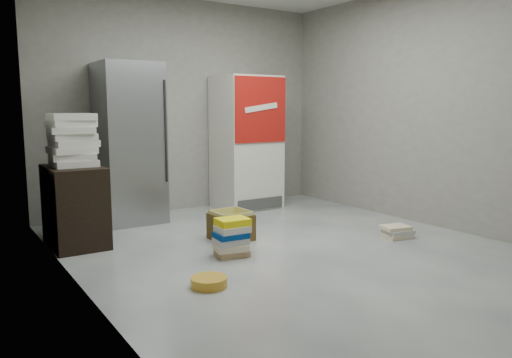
{
  "coord_description": "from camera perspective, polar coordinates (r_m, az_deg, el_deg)",
  "views": [
    {
      "loc": [
        -2.88,
        -3.7,
        1.37
      ],
      "look_at": [
        -0.02,
        0.7,
        0.62
      ],
      "focal_mm": 35.0,
      "sensor_mm": 36.0,
      "label": 1
    }
  ],
  "objects": [
    {
      "name": "phonebook_stack_main",
      "position": [
        4.67,
        -2.8,
        -6.7
      ],
      "size": [
        0.35,
        0.29,
        0.36
      ],
      "rotation": [
        0.0,
        0.0,
        -0.17
      ],
      "color": "tan",
      "rests_on": "ground"
    },
    {
      "name": "ground",
      "position": [
        4.88,
        4.7,
        -8.22
      ],
      "size": [
        5.0,
        5.0,
        0.0
      ],
      "primitive_type": "plane",
      "color": "beige",
      "rests_on": "ground"
    },
    {
      "name": "steel_fridge",
      "position": [
        6.17,
        -14.27,
        3.95
      ],
      "size": [
        0.7,
        0.72,
        1.9
      ],
      "color": "#96989D",
      "rests_on": "ground"
    },
    {
      "name": "wood_shelf",
      "position": [
        5.32,
        -20.0,
        -2.91
      ],
      "size": [
        0.5,
        0.8,
        0.8
      ],
      "primitive_type": "cube",
      "color": "black",
      "rests_on": "ground"
    },
    {
      "name": "cardboard_box",
      "position": [
        5.26,
        -2.88,
        -5.58
      ],
      "size": [
        0.39,
        0.39,
        0.31
      ],
      "rotation": [
        0.0,
        0.0,
        0.02
      ],
      "color": "gold",
      "rests_on": "ground"
    },
    {
      "name": "bucket_lid",
      "position": [
        3.95,
        -5.39,
        -11.63
      ],
      "size": [
        0.3,
        0.3,
        0.08
      ],
      "primitive_type": "cylinder",
      "rotation": [
        0.0,
        0.0,
        -0.05
      ],
      "color": "gold",
      "rests_on": "ground"
    },
    {
      "name": "room_shell",
      "position": [
        4.71,
        4.96,
        13.28
      ],
      "size": [
        4.04,
        5.04,
        2.82
      ],
      "color": "gray",
      "rests_on": "ground"
    },
    {
      "name": "supply_box_stack",
      "position": [
        5.25,
        -20.28,
        4.21
      ],
      "size": [
        0.45,
        0.44,
        0.52
      ],
      "color": "silver",
      "rests_on": "wood_shelf"
    },
    {
      "name": "phonebook_stack_side",
      "position": [
        5.55,
        15.8,
        -5.82
      ],
      "size": [
        0.35,
        0.29,
        0.13
      ],
      "rotation": [
        0.0,
        0.0,
        -0.11
      ],
      "color": "beige",
      "rests_on": "ground"
    },
    {
      "name": "coke_cooler",
      "position": [
        6.88,
        -1.1,
        4.22
      ],
      "size": [
        0.8,
        0.73,
        1.8
      ],
      "color": "silver",
      "rests_on": "ground"
    }
  ]
}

